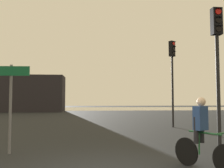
{
  "coord_description": "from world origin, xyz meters",
  "views": [
    {
      "loc": [
        -0.4,
        -5.0,
        1.57
      ],
      "look_at": [
        0.5,
        5.0,
        2.2
      ],
      "focal_mm": 40.0,
      "sensor_mm": 36.0,
      "label": 1
    }
  ],
  "objects_px": {
    "traffic_light_far_right": "(172,68)",
    "traffic_light_near_right": "(217,50)",
    "direction_sign_post": "(10,95)",
    "cyclist": "(202,133)",
    "distant_building": "(12,94)"
  },
  "relations": [
    {
      "from": "traffic_light_far_right",
      "to": "cyclist",
      "type": "distance_m",
      "value": 9.22
    },
    {
      "from": "traffic_light_far_right",
      "to": "direction_sign_post",
      "type": "relative_size",
      "value": 1.92
    },
    {
      "from": "traffic_light_near_right",
      "to": "direction_sign_post",
      "type": "distance_m",
      "value": 6.66
    },
    {
      "from": "direction_sign_post",
      "to": "cyclist",
      "type": "height_order",
      "value": "direction_sign_post"
    },
    {
      "from": "traffic_light_far_right",
      "to": "direction_sign_post",
      "type": "xyz_separation_m",
      "value": [
        -7.09,
        -6.45,
        -1.74
      ]
    },
    {
      "from": "traffic_light_far_right",
      "to": "traffic_light_near_right",
      "type": "relative_size",
      "value": 1.08
    },
    {
      "from": "distant_building",
      "to": "cyclist",
      "type": "bearing_deg",
      "value": -65.97
    },
    {
      "from": "traffic_light_far_right",
      "to": "direction_sign_post",
      "type": "height_order",
      "value": "traffic_light_far_right"
    },
    {
      "from": "traffic_light_far_right",
      "to": "distant_building",
      "type": "bearing_deg",
      "value": -87.56
    },
    {
      "from": "cyclist",
      "to": "distant_building",
      "type": "bearing_deg",
      "value": -94.08
    },
    {
      "from": "traffic_light_near_right",
      "to": "direction_sign_post",
      "type": "xyz_separation_m",
      "value": [
        -6.49,
        -0.22,
        -1.5
      ]
    },
    {
      "from": "traffic_light_near_right",
      "to": "cyclist",
      "type": "height_order",
      "value": "traffic_light_near_right"
    },
    {
      "from": "direction_sign_post",
      "to": "cyclist",
      "type": "xyz_separation_m",
      "value": [
        4.84,
        -2.09,
        -0.88
      ]
    },
    {
      "from": "cyclist",
      "to": "direction_sign_post",
      "type": "bearing_deg",
      "value": -51.5
    },
    {
      "from": "traffic_light_near_right",
      "to": "cyclist",
      "type": "relative_size",
      "value": 2.84
    }
  ]
}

